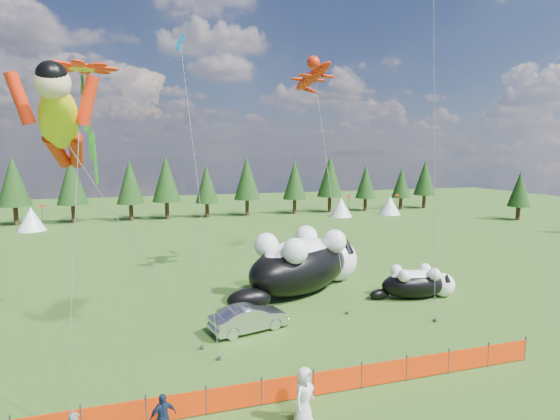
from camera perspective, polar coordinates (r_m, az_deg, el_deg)
The scene contains 13 objects.
ground at distance 20.13m, azimuth -1.75°, elevation -19.45°, with size 160.00×160.00×0.00m, color #153309.
safety_fence at distance 17.36m, azimuth 1.05°, elevation -22.25°, with size 22.06×0.06×1.10m.
tree_line at distance 62.73m, azimuth -12.61°, elevation 2.55°, with size 90.00×4.00×8.00m, color black, non-canonical shape.
festival_tents at distance 59.94m, azimuth -1.62°, elevation 0.01°, with size 50.00×3.20×2.80m, color white, non-canonical shape.
cat_large at distance 29.07m, azimuth 3.27°, elevation -6.86°, with size 10.34×7.65×4.09m.
cat_small at distance 29.32m, azimuth 17.52°, elevation -9.04°, with size 5.63×2.56×2.04m.
car at distance 23.17m, azimuth -4.04°, elevation -13.93°, with size 1.42×4.08×1.35m, color silver.
spectator_c at distance 15.76m, azimuth -15.08°, elevation -24.68°, with size 0.92×0.47×1.56m, color #16223E.
spectator_e at distance 16.00m, azimuth 3.14°, elevation -23.03°, with size 0.96×0.63×1.97m, color silver.
superhero_kite at distance 18.08m, azimuth -26.89°, elevation 10.35°, with size 7.61×5.09×12.96m.
gecko_kite at distance 33.38m, azimuth 4.31°, elevation 17.00°, with size 4.50×12.30×17.13m.
flower_kite at distance 18.11m, azimuth -24.48°, elevation 16.06°, with size 3.11×4.66×12.43m.
diamond_kite_a at distance 23.12m, azimuth -12.72°, elevation 19.21°, with size 1.30×5.05×15.48m.
Camera 1 is at (-4.67, -17.35, 9.08)m, focal length 28.00 mm.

